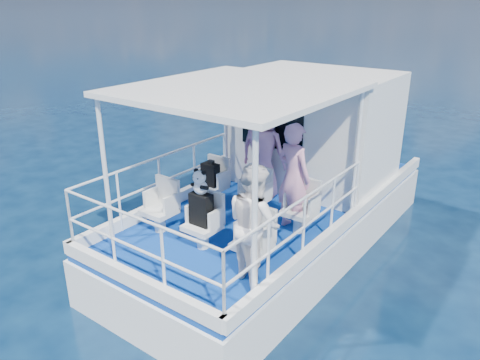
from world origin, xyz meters
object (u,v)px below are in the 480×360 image
(backpack_center, at_px, (201,209))
(panda, at_px, (200,182))
(passenger_port_fwd, at_px, (263,151))
(passenger_stbd_aft, at_px, (254,223))

(backpack_center, bearing_deg, panda, -123.35)
(panda, bearing_deg, passenger_port_fwd, 99.64)
(passenger_port_fwd, bearing_deg, backpack_center, 89.98)
(passenger_port_fwd, relative_size, panda, 4.73)
(passenger_stbd_aft, height_order, panda, passenger_stbd_aft)
(backpack_center, height_order, panda, panda)
(backpack_center, xyz_separation_m, panda, (-0.00, -0.00, 0.43))
(panda, bearing_deg, passenger_stbd_aft, -10.83)
(passenger_port_fwd, xyz_separation_m, panda, (0.36, -2.15, 0.18))
(backpack_center, bearing_deg, passenger_stbd_aft, -10.86)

